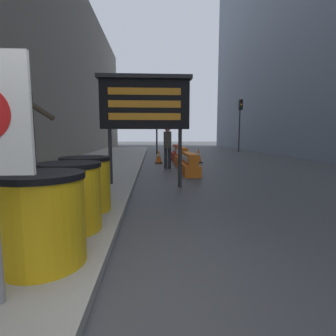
{
  "coord_description": "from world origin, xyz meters",
  "views": [
    {
      "loc": [
        0.52,
        -1.84,
        1.43
      ],
      "look_at": [
        1.1,
        8.0,
        0.2
      ],
      "focal_mm": 28.0,
      "sensor_mm": 36.0,
      "label": 1
    }
  ],
  "objects_px": {
    "traffic_light_near_curb": "(157,117)",
    "traffic_cone_near": "(159,156)",
    "barrel_drum_foreground": "(43,219)",
    "jersey_barrier_orange_near": "(189,165)",
    "jersey_barrier_orange_far": "(182,158)",
    "barrel_drum_back": "(86,184)",
    "pedestrian_worker": "(168,143)",
    "barrel_drum_middle": "(70,197)",
    "traffic_cone_mid": "(198,155)",
    "message_board": "(145,104)",
    "jersey_barrier_red_striped": "(177,154)",
    "traffic_cone_far": "(174,154)",
    "traffic_light_far_side": "(240,115)"
  },
  "relations": [
    {
      "from": "barrel_drum_middle",
      "to": "message_board",
      "type": "relative_size",
      "value": 0.31
    },
    {
      "from": "pedestrian_worker",
      "to": "barrel_drum_back",
      "type": "bearing_deg",
      "value": -5.95
    },
    {
      "from": "message_board",
      "to": "jersey_barrier_orange_far",
      "type": "distance_m",
      "value": 5.62
    },
    {
      "from": "traffic_light_near_curb",
      "to": "traffic_cone_near",
      "type": "bearing_deg",
      "value": -90.09
    },
    {
      "from": "jersey_barrier_orange_far",
      "to": "traffic_light_near_curb",
      "type": "distance_m",
      "value": 7.62
    },
    {
      "from": "traffic_cone_near",
      "to": "traffic_light_near_curb",
      "type": "height_order",
      "value": "traffic_light_near_curb"
    },
    {
      "from": "traffic_cone_near",
      "to": "traffic_cone_far",
      "type": "distance_m",
      "value": 2.01
    },
    {
      "from": "traffic_cone_mid",
      "to": "pedestrian_worker",
      "type": "relative_size",
      "value": 0.42
    },
    {
      "from": "jersey_barrier_red_striped",
      "to": "traffic_cone_mid",
      "type": "distance_m",
      "value": 1.44
    },
    {
      "from": "barrel_drum_back",
      "to": "jersey_barrier_orange_far",
      "type": "bearing_deg",
      "value": 71.69
    },
    {
      "from": "pedestrian_worker",
      "to": "jersey_barrier_orange_far",
      "type": "bearing_deg",
      "value": 151.3
    },
    {
      "from": "jersey_barrier_red_striped",
      "to": "traffic_light_far_side",
      "type": "xyz_separation_m",
      "value": [
        6.04,
        7.4,
        2.77
      ]
    },
    {
      "from": "barrel_drum_middle",
      "to": "jersey_barrier_orange_far",
      "type": "bearing_deg",
      "value": 73.76
    },
    {
      "from": "jersey_barrier_orange_near",
      "to": "traffic_cone_near",
      "type": "bearing_deg",
      "value": 105.23
    },
    {
      "from": "jersey_barrier_orange_far",
      "to": "traffic_cone_mid",
      "type": "relative_size",
      "value": 2.61
    },
    {
      "from": "message_board",
      "to": "pedestrian_worker",
      "type": "bearing_deg",
      "value": 78.47
    },
    {
      "from": "jersey_barrier_orange_near",
      "to": "pedestrian_worker",
      "type": "distance_m",
      "value": 1.93
    },
    {
      "from": "barrel_drum_middle",
      "to": "traffic_cone_near",
      "type": "xyz_separation_m",
      "value": [
        1.45,
        9.91,
        -0.24
      ]
    },
    {
      "from": "jersey_barrier_orange_near",
      "to": "pedestrian_worker",
      "type": "height_order",
      "value": "pedestrian_worker"
    },
    {
      "from": "jersey_barrier_red_striped",
      "to": "message_board",
      "type": "bearing_deg",
      "value": -101.77
    },
    {
      "from": "traffic_cone_near",
      "to": "traffic_light_far_side",
      "type": "relative_size",
      "value": 0.16
    },
    {
      "from": "barrel_drum_back",
      "to": "traffic_light_near_curb",
      "type": "xyz_separation_m",
      "value": [
        1.49,
        14.81,
        2.15
      ]
    },
    {
      "from": "jersey_barrier_orange_far",
      "to": "pedestrian_worker",
      "type": "relative_size",
      "value": 1.11
    },
    {
      "from": "barrel_drum_back",
      "to": "traffic_cone_near",
      "type": "bearing_deg",
      "value": 80.63
    },
    {
      "from": "message_board",
      "to": "barrel_drum_back",
      "type": "bearing_deg",
      "value": -110.55
    },
    {
      "from": "traffic_light_near_curb",
      "to": "pedestrian_worker",
      "type": "height_order",
      "value": "traffic_light_near_curb"
    },
    {
      "from": "traffic_cone_mid",
      "to": "traffic_light_far_side",
      "type": "bearing_deg",
      "value": 59.21
    },
    {
      "from": "barrel_drum_back",
      "to": "traffic_cone_far",
      "type": "distance_m",
      "value": 10.99
    },
    {
      "from": "barrel_drum_back",
      "to": "pedestrian_worker",
      "type": "distance_m",
      "value": 6.97
    },
    {
      "from": "jersey_barrier_orange_far",
      "to": "traffic_cone_near",
      "type": "relative_size",
      "value": 2.84
    },
    {
      "from": "barrel_drum_back",
      "to": "traffic_light_near_curb",
      "type": "relative_size",
      "value": 0.25
    },
    {
      "from": "jersey_barrier_orange_far",
      "to": "traffic_cone_far",
      "type": "height_order",
      "value": "jersey_barrier_orange_far"
    },
    {
      "from": "traffic_cone_far",
      "to": "jersey_barrier_orange_far",
      "type": "bearing_deg",
      "value": -88.29
    },
    {
      "from": "traffic_light_near_curb",
      "to": "message_board",
      "type": "bearing_deg",
      "value": -92.44
    },
    {
      "from": "barrel_drum_foreground",
      "to": "barrel_drum_back",
      "type": "relative_size",
      "value": 1.0
    },
    {
      "from": "barrel_drum_middle",
      "to": "traffic_cone_mid",
      "type": "bearing_deg",
      "value": 70.59
    },
    {
      "from": "traffic_light_near_curb",
      "to": "jersey_barrier_orange_far",
      "type": "bearing_deg",
      "value": -81.73
    },
    {
      "from": "message_board",
      "to": "traffic_light_far_side",
      "type": "relative_size",
      "value": 0.68
    },
    {
      "from": "jersey_barrier_orange_far",
      "to": "traffic_light_near_curb",
      "type": "xyz_separation_m",
      "value": [
        -1.04,
        7.17,
        2.35
      ]
    },
    {
      "from": "jersey_barrier_red_striped",
      "to": "pedestrian_worker",
      "type": "height_order",
      "value": "pedestrian_worker"
    },
    {
      "from": "barrel_drum_foreground",
      "to": "traffic_light_near_curb",
      "type": "xyz_separation_m",
      "value": [
        1.44,
        16.74,
        2.15
      ]
    },
    {
      "from": "traffic_light_far_side",
      "to": "barrel_drum_back",
      "type": "bearing_deg",
      "value": -116.11
    },
    {
      "from": "barrel_drum_back",
      "to": "traffic_cone_near",
      "type": "relative_size",
      "value": 1.31
    },
    {
      "from": "barrel_drum_foreground",
      "to": "jersey_barrier_orange_near",
      "type": "distance_m",
      "value": 7.45
    },
    {
      "from": "jersey_barrier_orange_far",
      "to": "traffic_cone_mid",
      "type": "height_order",
      "value": "jersey_barrier_orange_far"
    },
    {
      "from": "jersey_barrier_orange_near",
      "to": "message_board",
      "type": "bearing_deg",
      "value": -121.92
    },
    {
      "from": "jersey_barrier_red_striped",
      "to": "pedestrian_worker",
      "type": "xyz_separation_m",
      "value": [
        -0.72,
        -3.36,
        0.69
      ]
    },
    {
      "from": "traffic_cone_near",
      "to": "traffic_cone_mid",
      "type": "bearing_deg",
      "value": 3.57
    },
    {
      "from": "barrel_drum_middle",
      "to": "traffic_cone_far",
      "type": "bearing_deg",
      "value": 78.32
    },
    {
      "from": "message_board",
      "to": "traffic_light_far_side",
      "type": "distance_m",
      "value": 16.76
    }
  ]
}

